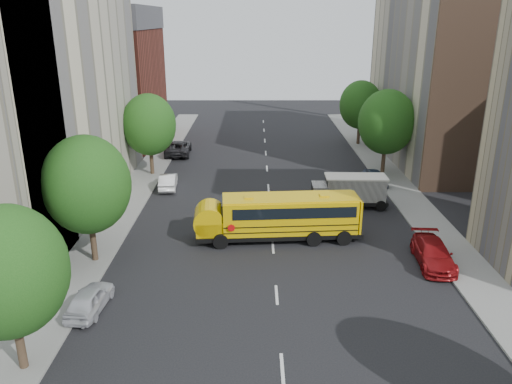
{
  "coord_description": "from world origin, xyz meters",
  "views": [
    {
      "loc": [
        -1.14,
        -31.61,
        14.13
      ],
      "look_at": [
        -1.11,
        2.0,
        2.41
      ],
      "focal_mm": 35.0,
      "sensor_mm": 36.0,
      "label": 1
    }
  ],
  "objects_px": {
    "parked_car_0": "(90,299)",
    "parked_car_3": "(433,253)",
    "street_tree_5": "(361,105)",
    "safari_truck": "(350,190)",
    "street_tree_0": "(7,272)",
    "school_bus": "(277,215)",
    "parked_car_2": "(178,148)",
    "street_tree_1": "(87,185)",
    "parked_car_4": "(375,178)",
    "street_tree_2": "(149,125)",
    "street_tree_4": "(387,122)",
    "parked_car_1": "(168,181)"
  },
  "relations": [
    {
      "from": "parked_car_1",
      "to": "parked_car_4",
      "type": "height_order",
      "value": "parked_car_1"
    },
    {
      "from": "school_bus",
      "to": "parked_car_4",
      "type": "xyz_separation_m",
      "value": [
        9.29,
        11.74,
        -1.1
      ]
    },
    {
      "from": "street_tree_5",
      "to": "safari_truck",
      "type": "height_order",
      "value": "street_tree_5"
    },
    {
      "from": "street_tree_2",
      "to": "street_tree_1",
      "type": "bearing_deg",
      "value": -90.0
    },
    {
      "from": "street_tree_2",
      "to": "parked_car_4",
      "type": "distance_m",
      "value": 21.24
    },
    {
      "from": "street_tree_1",
      "to": "street_tree_2",
      "type": "height_order",
      "value": "street_tree_1"
    },
    {
      "from": "street_tree_2",
      "to": "street_tree_5",
      "type": "bearing_deg",
      "value": 28.61
    },
    {
      "from": "parked_car_1",
      "to": "parked_car_3",
      "type": "xyz_separation_m",
      "value": [
        18.4,
        -14.33,
        0.04
      ]
    },
    {
      "from": "safari_truck",
      "to": "parked_car_4",
      "type": "relative_size",
      "value": 1.59
    },
    {
      "from": "street_tree_4",
      "to": "parked_car_4",
      "type": "distance_m",
      "value": 5.54
    },
    {
      "from": "street_tree_0",
      "to": "street_tree_5",
      "type": "relative_size",
      "value": 0.99
    },
    {
      "from": "street_tree_2",
      "to": "school_bus",
      "type": "distance_m",
      "value": 18.84
    },
    {
      "from": "school_bus",
      "to": "street_tree_2",
      "type": "bearing_deg",
      "value": 123.62
    },
    {
      "from": "parked_car_0",
      "to": "parked_car_3",
      "type": "bearing_deg",
      "value": -160.61
    },
    {
      "from": "school_bus",
      "to": "street_tree_1",
      "type": "bearing_deg",
      "value": -167.83
    },
    {
      "from": "street_tree_5",
      "to": "parked_car_4",
      "type": "bearing_deg",
      "value": -95.33
    },
    {
      "from": "school_bus",
      "to": "street_tree_5",
      "type": "bearing_deg",
      "value": 64.36
    },
    {
      "from": "street_tree_5",
      "to": "parked_car_3",
      "type": "relative_size",
      "value": 1.54
    },
    {
      "from": "street_tree_4",
      "to": "parked_car_1",
      "type": "height_order",
      "value": "street_tree_4"
    },
    {
      "from": "school_bus",
      "to": "parked_car_2",
      "type": "distance_m",
      "value": 24.35
    },
    {
      "from": "safari_truck",
      "to": "parked_car_1",
      "type": "xyz_separation_m",
      "value": [
        -15.07,
        4.45,
        -0.67
      ]
    },
    {
      "from": "parked_car_1",
      "to": "parked_car_2",
      "type": "bearing_deg",
      "value": -91.23
    },
    {
      "from": "street_tree_1",
      "to": "safari_truck",
      "type": "height_order",
      "value": "street_tree_1"
    },
    {
      "from": "safari_truck",
      "to": "parked_car_2",
      "type": "distance_m",
      "value": 22.55
    },
    {
      "from": "street_tree_4",
      "to": "school_bus",
      "type": "height_order",
      "value": "street_tree_4"
    },
    {
      "from": "street_tree_4",
      "to": "parked_car_0",
      "type": "relative_size",
      "value": 2.15
    },
    {
      "from": "street_tree_2",
      "to": "parked_car_0",
      "type": "relative_size",
      "value": 2.05
    },
    {
      "from": "parked_car_1",
      "to": "parked_car_4",
      "type": "bearing_deg",
      "value": 178.16
    },
    {
      "from": "street_tree_0",
      "to": "parked_car_0",
      "type": "relative_size",
      "value": 1.97
    },
    {
      "from": "street_tree_1",
      "to": "parked_car_3",
      "type": "height_order",
      "value": "street_tree_1"
    },
    {
      "from": "street_tree_4",
      "to": "safari_truck",
      "type": "height_order",
      "value": "street_tree_4"
    },
    {
      "from": "street_tree_1",
      "to": "parked_car_0",
      "type": "xyz_separation_m",
      "value": [
        1.41,
        -5.48,
        -4.31
      ]
    },
    {
      "from": "street_tree_0",
      "to": "school_bus",
      "type": "relative_size",
      "value": 0.66
    },
    {
      "from": "street_tree_5",
      "to": "parked_car_1",
      "type": "xyz_separation_m",
      "value": [
        -19.8,
        -16.08,
        -4.04
      ]
    },
    {
      "from": "street_tree_0",
      "to": "parked_car_1",
      "type": "bearing_deg",
      "value": 84.74
    },
    {
      "from": "street_tree_5",
      "to": "parked_car_1",
      "type": "height_order",
      "value": "street_tree_5"
    },
    {
      "from": "street_tree_0",
      "to": "parked_car_4",
      "type": "xyz_separation_m",
      "value": [
        20.6,
        24.99,
        -4.0
      ]
    },
    {
      "from": "street_tree_0",
      "to": "school_bus",
      "type": "xyz_separation_m",
      "value": [
        11.31,
        13.25,
        -2.91
      ]
    },
    {
      "from": "parked_car_4",
      "to": "parked_car_0",
      "type": "bearing_deg",
      "value": -138.07
    },
    {
      "from": "parked_car_1",
      "to": "parked_car_4",
      "type": "relative_size",
      "value": 1.08
    },
    {
      "from": "parked_car_3",
      "to": "parked_car_4",
      "type": "distance_m",
      "value": 15.41
    },
    {
      "from": "street_tree_0",
      "to": "street_tree_1",
      "type": "relative_size",
      "value": 0.94
    },
    {
      "from": "parked_car_1",
      "to": "parked_car_2",
      "type": "relative_size",
      "value": 0.72
    },
    {
      "from": "school_bus",
      "to": "parked_car_2",
      "type": "bearing_deg",
      "value": 110.18
    },
    {
      "from": "parked_car_0",
      "to": "parked_car_4",
      "type": "relative_size",
      "value": 1.0
    },
    {
      "from": "parked_car_0",
      "to": "school_bus",
      "type": "bearing_deg",
      "value": -133.98
    },
    {
      "from": "school_bus",
      "to": "parked_car_4",
      "type": "relative_size",
      "value": 2.98
    },
    {
      "from": "safari_truck",
      "to": "parked_car_0",
      "type": "bearing_deg",
      "value": -135.24
    },
    {
      "from": "street_tree_0",
      "to": "school_bus",
      "type": "distance_m",
      "value": 17.66
    },
    {
      "from": "parked_car_2",
      "to": "street_tree_1",
      "type": "bearing_deg",
      "value": 84.29
    }
  ]
}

